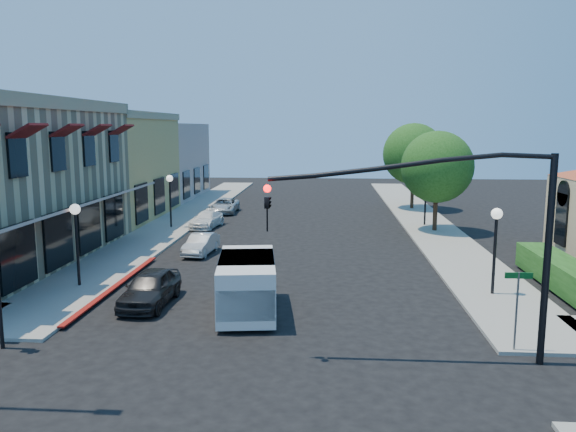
# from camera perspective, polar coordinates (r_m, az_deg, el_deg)

# --- Properties ---
(ground) EXTENTS (120.00, 120.00, 0.00)m
(ground) POSITION_cam_1_polar(r_m,az_deg,el_deg) (15.79, -3.30, -16.09)
(ground) COLOR black
(ground) RESTS_ON ground
(sidewalk_left) EXTENTS (3.50, 50.00, 0.12)m
(sidewalk_left) POSITION_cam_1_polar(r_m,az_deg,el_deg) (43.04, -10.30, 0.02)
(sidewalk_left) COLOR gray
(sidewalk_left) RESTS_ON ground
(sidewalk_right) EXTENTS (3.50, 50.00, 0.12)m
(sidewalk_right) POSITION_cam_1_polar(r_m,az_deg,el_deg) (42.27, 13.35, -0.25)
(sidewalk_right) COLOR gray
(sidewalk_right) RESTS_ON ground
(curb_red_strip) EXTENTS (0.25, 10.00, 0.06)m
(curb_red_strip) POSITION_cam_1_polar(r_m,az_deg,el_deg) (24.77, -17.01, -7.06)
(curb_red_strip) COLOR maroon
(curb_red_strip) RESTS_ON ground
(yellow_stucco_building) EXTENTS (10.00, 12.00, 7.60)m
(yellow_stucco_building) POSITION_cam_1_polar(r_m,az_deg,el_deg) (43.87, -19.37, 4.74)
(yellow_stucco_building) COLOR tan
(yellow_stucco_building) RESTS_ON ground
(pink_stucco_building) EXTENTS (10.00, 12.00, 7.00)m
(pink_stucco_building) POSITION_cam_1_polar(r_m,az_deg,el_deg) (55.08, -14.41, 5.43)
(pink_stucco_building) COLOR tan
(pink_stucco_building) RESTS_ON ground
(hedge) EXTENTS (1.40, 8.00, 1.10)m
(hedge) POSITION_cam_1_polar(r_m,az_deg,el_deg) (26.04, 26.24, -6.83)
(hedge) COLOR #194413
(hedge) RESTS_ON ground
(street_tree_a) EXTENTS (4.56, 4.56, 6.48)m
(street_tree_a) POSITION_cam_1_polar(r_m,az_deg,el_deg) (36.91, 14.90, 4.84)
(street_tree_a) COLOR black
(street_tree_a) RESTS_ON ground
(street_tree_b) EXTENTS (4.94, 4.94, 7.02)m
(street_tree_b) POSITION_cam_1_polar(r_m,az_deg,el_deg) (46.74, 12.64, 6.18)
(street_tree_b) COLOR black
(street_tree_b) RESTS_ON ground
(signal_mast_arm) EXTENTS (8.01, 0.39, 6.00)m
(signal_mast_arm) POSITION_cam_1_polar(r_m,az_deg,el_deg) (16.37, 18.06, -0.60)
(signal_mast_arm) COLOR black
(signal_mast_arm) RESTS_ON ground
(street_name_sign) EXTENTS (0.80, 0.06, 2.50)m
(street_name_sign) POSITION_cam_1_polar(r_m,az_deg,el_deg) (18.02, 22.26, -7.77)
(street_name_sign) COLOR #595B5E
(street_name_sign) RESTS_ON ground
(lamppost_left_near) EXTENTS (0.44, 0.44, 3.57)m
(lamppost_left_near) POSITION_cam_1_polar(r_m,az_deg,el_deg) (24.80, -20.75, -0.76)
(lamppost_left_near) COLOR black
(lamppost_left_near) RESTS_ON ground
(lamppost_left_far) EXTENTS (0.44, 0.44, 3.57)m
(lamppost_left_far) POSITION_cam_1_polar(r_m,az_deg,el_deg) (37.84, -11.91, 2.83)
(lamppost_left_far) COLOR black
(lamppost_left_far) RESTS_ON ground
(lamppost_right_near) EXTENTS (0.44, 0.44, 3.57)m
(lamppost_right_near) POSITION_cam_1_polar(r_m,az_deg,el_deg) (23.48, 20.37, -1.26)
(lamppost_right_near) COLOR black
(lamppost_right_near) RESTS_ON ground
(lamppost_right_far) EXTENTS (0.44, 0.44, 3.57)m
(lamppost_right_far) POSITION_cam_1_polar(r_m,az_deg,el_deg) (38.94, 13.84, 2.93)
(lamppost_right_far) COLOR black
(lamppost_right_far) RESTS_ON ground
(white_van) EXTENTS (2.53, 4.78, 2.02)m
(white_van) POSITION_cam_1_polar(r_m,az_deg,el_deg) (20.44, -4.21, -6.68)
(white_van) COLOR silver
(white_van) RESTS_ON ground
(parked_car_a) EXTENTS (1.68, 3.94, 1.33)m
(parked_car_a) POSITION_cam_1_polar(r_m,az_deg,el_deg) (22.09, -13.82, -7.09)
(parked_car_a) COLOR black
(parked_car_a) RESTS_ON ground
(parked_car_b) EXTENTS (1.48, 3.39, 1.08)m
(parked_car_b) POSITION_cam_1_polar(r_m,az_deg,el_deg) (30.21, -8.82, -2.84)
(parked_car_b) COLOR silver
(parked_car_b) RESTS_ON ground
(parked_car_c) EXTENTS (2.02, 3.90, 1.08)m
(parked_car_c) POSITION_cam_1_polar(r_m,az_deg,el_deg) (38.10, -8.25, -0.36)
(parked_car_c) COLOR white
(parked_car_c) RESTS_ON ground
(parked_car_d) EXTENTS (1.94, 4.14, 1.14)m
(parked_car_d) POSITION_cam_1_polar(r_m,az_deg,el_deg) (44.44, -6.46, 1.05)
(parked_car_d) COLOR #B8BCBE
(parked_car_d) RESTS_ON ground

